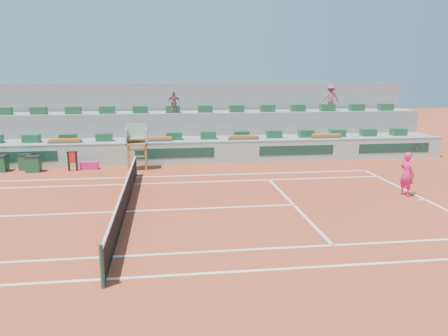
{
  "coord_description": "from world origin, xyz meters",
  "views": [
    {
      "loc": [
        1.62,
        -15.76,
        4.99
      ],
      "look_at": [
        4.0,
        2.5,
        1.0
      ],
      "focal_mm": 35.0,
      "sensor_mm": 36.0,
      "label": 1
    }
  ],
  "objects_px": {
    "umpire_chair": "(137,140)",
    "drink_cooler_a": "(33,164)",
    "player_bag": "(89,165)",
    "tennis_player": "(407,174)"
  },
  "relations": [
    {
      "from": "drink_cooler_a",
      "to": "tennis_player",
      "type": "distance_m",
      "value": 18.05
    },
    {
      "from": "umpire_chair",
      "to": "drink_cooler_a",
      "type": "xyz_separation_m",
      "value": [
        -5.32,
        -0.07,
        -1.12
      ]
    },
    {
      "from": "player_bag",
      "to": "umpire_chair",
      "type": "relative_size",
      "value": 0.38
    },
    {
      "from": "umpire_chair",
      "to": "drink_cooler_a",
      "type": "height_order",
      "value": "umpire_chair"
    },
    {
      "from": "umpire_chair",
      "to": "drink_cooler_a",
      "type": "bearing_deg",
      "value": -179.26
    },
    {
      "from": "umpire_chair",
      "to": "drink_cooler_a",
      "type": "distance_m",
      "value": 5.44
    },
    {
      "from": "player_bag",
      "to": "drink_cooler_a",
      "type": "bearing_deg",
      "value": -174.08
    },
    {
      "from": "player_bag",
      "to": "drink_cooler_a",
      "type": "xyz_separation_m",
      "value": [
        -2.76,
        -0.29,
        0.22
      ]
    },
    {
      "from": "umpire_chair",
      "to": "tennis_player",
      "type": "xyz_separation_m",
      "value": [
        11.41,
        -6.79,
        -0.62
      ]
    },
    {
      "from": "drink_cooler_a",
      "to": "tennis_player",
      "type": "xyz_separation_m",
      "value": [
        16.74,
        -6.73,
        0.51
      ]
    }
  ]
}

